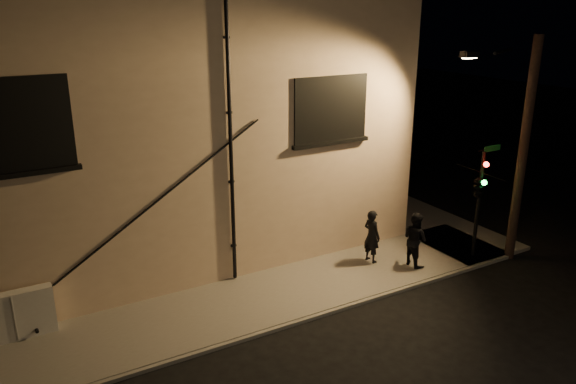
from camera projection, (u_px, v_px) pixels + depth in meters
ground at (339, 310)px, 15.53m from camera, size 90.00×90.00×0.00m
sidewalk at (296, 243)px, 19.70m from camera, size 21.00×16.00×0.12m
building at (130, 111)px, 20.11m from camera, size 16.20×12.23×8.80m
utility_cabinet at (14, 316)px, 13.80m from camera, size 1.91×0.32×1.25m
pedestrian_a at (372, 236)px, 17.94m from camera, size 0.51×0.69×1.75m
pedestrian_b at (415, 239)px, 17.70m from camera, size 0.68×0.86×1.76m
traffic_signal at (479, 185)px, 17.67m from camera, size 1.24×2.17×3.69m
streetlamp_pole at (520, 146)px, 17.55m from camera, size 2.03×1.39×7.21m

